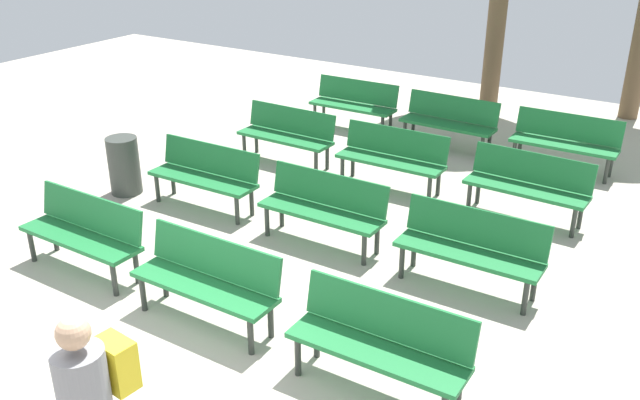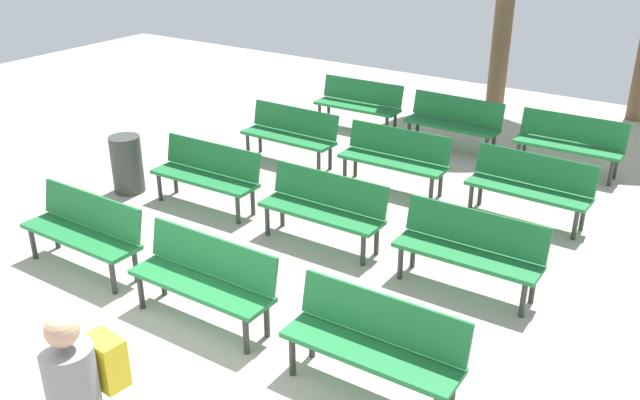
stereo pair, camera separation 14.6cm
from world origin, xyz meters
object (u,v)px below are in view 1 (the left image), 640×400
bench_r2_c0 (287,132)px  trash_bin (124,166)px  bench_r1_c2 (471,245)px  bench_r3_c1 (449,119)px  bench_r2_c2 (528,183)px  bench_r3_c2 (565,139)px  bench_r0_c2 (381,340)px  bench_r1_c0 (206,172)px  bench_r0_c0 (84,230)px  bench_r0_c1 (208,277)px  bench_r1_c1 (324,205)px  bench_r2_c1 (393,155)px  bench_r3_c0 (354,102)px

bench_r2_c0 → trash_bin: size_ratio=1.93×
bench_r1_c2 → bench_r3_c1: size_ratio=0.99×
bench_r2_c2 → bench_r3_c2: 2.02m
bench_r2_c0 → bench_r0_c2: bearing=-46.3°
bench_r1_c0 → bench_r3_c1: (1.88, 4.00, 0.00)m
bench_r0_c2 → bench_r1_c2: bearing=88.5°
bench_r0_c2 → bench_r0_c0: bearing=178.6°
bench_r0_c1 → bench_r2_c2: size_ratio=0.99×
bench_r2_c0 → bench_r3_c1: (1.91, 2.01, 0.00)m
bench_r2_c0 → bench_r3_c2: same height
trash_bin → bench_r3_c2: bearing=40.0°
bench_r0_c2 → bench_r2_c2: same height
bench_r2_c0 → bench_r3_c1: size_ratio=1.00×
bench_r1_c1 → bench_r3_c2: same height
bench_r2_c2 → bench_r2_c1: bearing=-177.0°
bench_r1_c0 → bench_r1_c2: bearing=-2.1°
bench_r0_c0 → bench_r0_c2: 3.82m
bench_r1_c0 → bench_r0_c0: bearing=-91.6°
bench_r2_c1 → trash_bin: size_ratio=1.93×
bench_r0_c0 → bench_r1_c2: same height
bench_r0_c0 → bench_r2_c0: 4.05m
bench_r0_c2 → bench_r3_c0: 7.25m
bench_r2_c0 → bench_r2_c2: (3.85, 0.01, 0.00)m
bench_r1_c0 → bench_r3_c1: 4.42m
bench_r0_c0 → bench_r3_c1: same height
bench_r0_c2 → bench_r3_c1: bearing=106.8°
bench_r3_c0 → bench_r2_c0: bearing=-92.0°
bench_r0_c0 → bench_r2_c2: (3.84, 4.06, 0.00)m
bench_r3_c1 → bench_r3_c2: size_ratio=1.00×
bench_r0_c0 → bench_r3_c0: (0.03, 6.13, 0.00)m
bench_r3_c0 → bench_r3_c1: same height
bench_r0_c1 → bench_r1_c1: same height
bench_r1_c2 → bench_r3_c1: (-1.95, 4.07, 0.00)m
bench_r1_c0 → bench_r0_c2: bearing=-30.2°
bench_r1_c2 → bench_r0_c1: bearing=-134.5°
bench_r0_c1 → bench_r2_c1: same height
bench_r0_c1 → bench_r1_c1: bearing=87.6°
bench_r1_c0 → bench_r2_c0: size_ratio=1.00×
bench_r0_c0 → bench_r1_c0: same height
bench_r0_c0 → bench_r1_c1: size_ratio=1.00×
bench_r0_c2 → bench_r1_c2: (0.03, 2.04, 0.00)m
bench_r0_c0 → bench_r3_c2: same height
bench_r0_c1 → trash_bin: size_ratio=1.92×
bench_r0_c2 → bench_r3_c0: size_ratio=1.00×
bench_r2_c0 → bench_r3_c0: size_ratio=1.00×
bench_r0_c1 → bench_r2_c2: (1.97, 4.10, 0.00)m
bench_r0_c2 → bench_r1_c1: same height
bench_r3_c1 → bench_r2_c1: bearing=-89.5°
bench_r3_c0 → bench_r3_c2: size_ratio=1.00×
bench_r0_c0 → bench_r2_c2: same height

